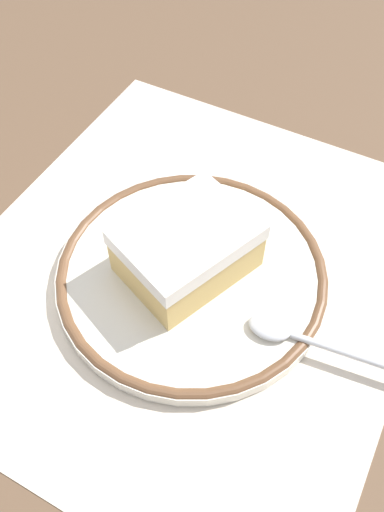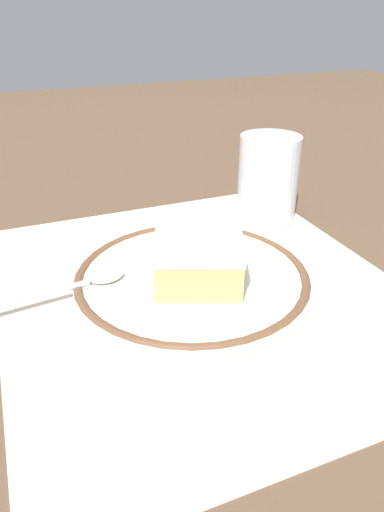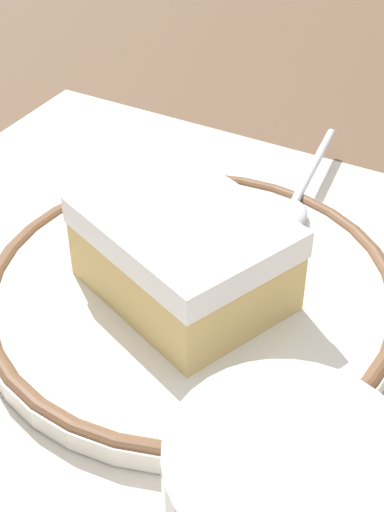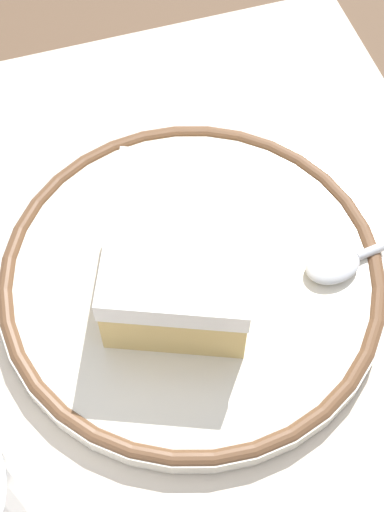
{
  "view_description": "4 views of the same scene",
  "coord_description": "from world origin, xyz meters",
  "px_view_note": "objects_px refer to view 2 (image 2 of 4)",
  "views": [
    {
      "loc": [
        -0.24,
        -0.13,
        0.38
      ],
      "look_at": [
        -0.01,
        -0.01,
        0.03
      ],
      "focal_mm": 37.96,
      "sensor_mm": 36.0,
      "label": 1
    },
    {
      "loc": [
        0.35,
        -0.15,
        0.25
      ],
      "look_at": [
        -0.01,
        -0.01,
        0.03
      ],
      "focal_mm": 33.17,
      "sensor_mm": 36.0,
      "label": 2
    },
    {
      "loc": [
        -0.16,
        0.27,
        0.28
      ],
      "look_at": [
        -0.01,
        -0.01,
        0.03
      ],
      "focal_mm": 53.41,
      "sensor_mm": 36.0,
      "label": 3
    },
    {
      "loc": [
        -0.22,
        0.06,
        0.39
      ],
      "look_at": [
        -0.01,
        -0.01,
        0.03
      ],
      "focal_mm": 52.99,
      "sensor_mm": 36.0,
      "label": 4
    }
  ],
  "objects_px": {
    "spoon": "(87,281)",
    "cup": "(268,184)",
    "plate": "(192,278)",
    "napkin": "(380,331)",
    "cake_slice": "(202,250)"
  },
  "relations": [
    {
      "from": "spoon",
      "to": "cup",
      "type": "distance_m",
      "value": 0.26
    },
    {
      "from": "plate",
      "to": "napkin",
      "type": "distance_m",
      "value": 0.17
    },
    {
      "from": "cup",
      "to": "napkin",
      "type": "relative_size",
      "value": 1.0
    },
    {
      "from": "plate",
      "to": "spoon",
      "type": "height_order",
      "value": "spoon"
    },
    {
      "from": "cake_slice",
      "to": "spoon",
      "type": "distance_m",
      "value": 0.11
    },
    {
      "from": "napkin",
      "to": "cup",
      "type": "bearing_deg",
      "value": 173.46
    },
    {
      "from": "plate",
      "to": "napkin",
      "type": "bearing_deg",
      "value": 42.55
    },
    {
      "from": "plate",
      "to": "napkin",
      "type": "relative_size",
      "value": 2.17
    },
    {
      "from": "plate",
      "to": "cake_slice",
      "type": "distance_m",
      "value": 0.03
    },
    {
      "from": "spoon",
      "to": "napkin",
      "type": "distance_m",
      "value": 0.26
    },
    {
      "from": "plate",
      "to": "cake_slice",
      "type": "bearing_deg",
      "value": 79.64
    },
    {
      "from": "cake_slice",
      "to": "spoon",
      "type": "bearing_deg",
      "value": -100.87
    },
    {
      "from": "plate",
      "to": "napkin",
      "type": "height_order",
      "value": "plate"
    },
    {
      "from": "cup",
      "to": "napkin",
      "type": "distance_m",
      "value": 0.24
    },
    {
      "from": "plate",
      "to": "cake_slice",
      "type": "relative_size",
      "value": 1.82
    }
  ]
}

